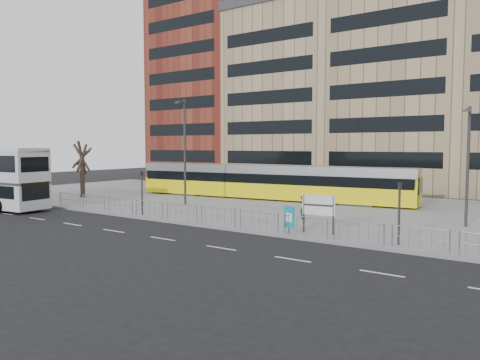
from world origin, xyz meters
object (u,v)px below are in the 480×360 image
Objects in this scene: traffic_light_west at (142,187)px; lamp_post_west at (184,148)px; traffic_light_east at (399,205)px; ad_panel at (289,218)px; bare_tree at (81,140)px; station_sign at (318,207)px; lamp_post_east at (468,161)px; tram at (267,182)px; pedestrian at (303,207)px.

traffic_light_west is 6.83m from lamp_post_west.
lamp_post_west reaches higher than traffic_light_east.
ad_panel is 5.99m from traffic_light_east.
bare_tree is (-30.80, 4.26, 3.45)m from traffic_light_east.
station_sign is 1.74m from ad_panel.
lamp_post_east is (7.64, 8.10, 3.09)m from ad_panel.
traffic_light_east is (5.87, 0.52, 1.09)m from ad_panel.
tram reaches higher than pedestrian.
lamp_post_west is 21.12m from lamp_post_east.
ad_panel is 0.18× the size of lamp_post_west.
lamp_post_west is (-14.72, 5.36, 3.20)m from station_sign.
traffic_light_east is at bearing -13.15° from station_sign.
ad_panel is 0.20× the size of bare_tree.
tram reaches higher than traffic_light_west.
bare_tree reaches higher than ad_panel.
tram is 3.67× the size of lamp_post_east.
lamp_post_east reaches higher than traffic_light_east.
lamp_post_west is at bearing 7.52° from bare_tree.
lamp_post_east reaches higher than tram.
traffic_light_east reaches higher than station_sign.
station_sign is at bearing -19.99° from lamp_post_west.
bare_tree reaches higher than traffic_light_west.
tram is 16.82m from ad_panel.
traffic_light_east is at bearing -1.52° from traffic_light_west.
ad_panel is 25.78m from bare_tree.
lamp_post_east is (9.45, 2.90, 3.20)m from pedestrian.
ad_panel is (-1.33, -0.95, -0.61)m from station_sign.
pedestrian is at bearing -52.03° from tram.
tram is 17.83m from bare_tree.
tram is 12.28× the size of station_sign.
pedestrian is 0.22× the size of lamp_post_east.
station_sign is 26.82m from bare_tree.
traffic_light_east is (4.55, -0.42, 0.48)m from station_sign.
tram is 20.48m from traffic_light_east.
bare_tree is (-12.98, 4.57, 3.45)m from traffic_light_west.
ad_panel is at bearing -175.93° from pedestrian.
pedestrian is 10.39m from lamp_post_east.
traffic_light_west is at bearing -104.74° from tram.
lamp_post_east is at bearing 5.82° from bare_tree.
pedestrian is at bearing 118.58° from station_sign.
station_sign is 0.70× the size of traffic_light_east.
pedestrian is 0.18× the size of lamp_post_west.
station_sign is at bearing -158.72° from pedestrian.
bare_tree is at bearing 163.85° from station_sign.
station_sign is 1.39× the size of pedestrian.
traffic_light_east is (7.68, -4.67, 1.20)m from pedestrian.
station_sign is at bearing -54.40° from tram.
ad_panel is 11.56m from lamp_post_east.
tram is 8.66m from lamp_post_west.
tram is 11.68m from pedestrian.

